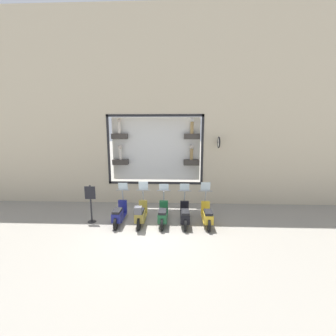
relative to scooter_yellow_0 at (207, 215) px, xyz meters
name	(u,v)px	position (x,y,z in m)	size (l,w,h in m)	color
ground_plane	(147,231)	(-0.67, 2.40, -0.43)	(120.00, 120.00, 0.00)	gray
building_facade	(155,108)	(2.93, 2.40, 4.57)	(1.20, 36.00, 9.82)	beige
scooter_yellow_0	(207,215)	(0.00, 0.00, 0.00)	(1.80, 0.61, 1.65)	black
scooter_black_1	(185,215)	(0.00, 0.92, 0.00)	(1.80, 0.60, 1.57)	black
scooter_green_2	(163,215)	(0.00, 1.84, 0.00)	(1.80, 0.60, 1.55)	black
scooter_olive_3	(141,214)	(-0.06, 2.76, 0.05)	(1.80, 0.60, 1.65)	black
scooter_navy_4	(119,214)	(0.00, 3.67, 0.00)	(1.80, 0.60, 1.58)	black
shop_sign_post	(91,202)	(0.12, 4.91, 0.45)	(0.36, 0.45, 1.63)	#232326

